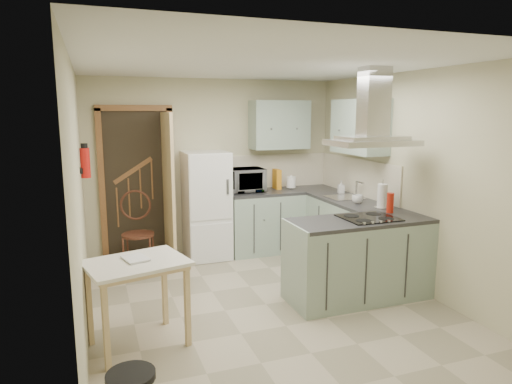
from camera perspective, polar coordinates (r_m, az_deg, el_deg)
name	(u,v)px	position (r m, az deg, el deg)	size (l,w,h in m)	color
floor	(266,304)	(5.05, 1.26, -13.85)	(4.20, 4.20, 0.00)	tan
ceiling	(267,64)	(4.64, 1.38, 15.65)	(4.20, 4.20, 0.00)	silver
back_wall	(214,167)	(6.67, -5.24, 3.16)	(3.60, 3.60, 0.00)	#BFB994
left_wall	(79,202)	(4.38, -21.22, -1.13)	(4.20, 4.20, 0.00)	#BFB994
right_wall	(411,181)	(5.59, 18.79, 1.32)	(4.20, 4.20, 0.00)	#BFB994
doorway	(137,185)	(6.48, -14.60, 0.88)	(1.10, 0.12, 2.10)	brown
fridge	(206,205)	(6.41, -6.22, -1.66)	(0.60, 0.60, 1.50)	white
counter_back	(264,221)	(6.73, 0.98, -3.66)	(1.08, 0.60, 0.90)	#9EB2A0
counter_right	(337,227)	(6.49, 10.09, -4.34)	(0.60, 1.95, 0.90)	#9EB2A0
splashback	(275,171)	(6.97, 2.45, 2.67)	(1.68, 0.02, 0.50)	beige
wall_cabinet_back	(279,125)	(6.76, 2.95, 8.39)	(0.85, 0.35, 0.70)	#9EB2A0
wall_cabinet_right	(360,127)	(6.12, 12.82, 7.97)	(0.35, 0.90, 0.70)	#9EB2A0
peninsula	(359,259)	(5.18, 12.76, -8.15)	(1.55, 0.65, 0.90)	#9EB2A0
hob	(369,218)	(5.11, 13.90, -3.14)	(0.58, 0.50, 0.01)	black
extractor_hood	(372,143)	(5.00, 14.29, 5.99)	(0.90, 0.55, 0.10)	silver
sink	(345,197)	(6.24, 11.02, -0.66)	(0.45, 0.40, 0.01)	silver
fire_extinguisher	(85,163)	(5.23, -20.57, 3.42)	(0.10, 0.10, 0.32)	#B2140F
drop_leaf_table	(138,304)	(4.24, -14.53, -13.35)	(0.83, 0.62, 0.78)	#D9C585
bentwood_chair	(138,235)	(6.14, -14.54, -5.18)	(0.42, 0.42, 0.93)	#54351C
microwave	(242,180)	(6.57, -1.71, 1.49)	(0.61, 0.41, 0.34)	black
kettle	(291,182)	(6.83, 4.40, 1.24)	(0.14, 0.14, 0.20)	white
cereal_box	(277,179)	(6.82, 2.63, 1.63)	(0.08, 0.20, 0.29)	orange
soap_bottle	(341,187)	(6.56, 10.59, 0.62)	(0.08, 0.08, 0.18)	#9FA1AB
paper_towel	(382,196)	(5.66, 15.51, -0.44)	(0.12, 0.12, 0.30)	white
cup	(357,199)	(5.88, 12.57, -0.88)	(0.14, 0.14, 0.11)	silver
red_bottle	(390,203)	(5.44, 16.43, -1.31)	(0.08, 0.08, 0.23)	red
book	(125,255)	(4.10, -16.10, -7.61)	(0.19, 0.25, 0.11)	maroon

